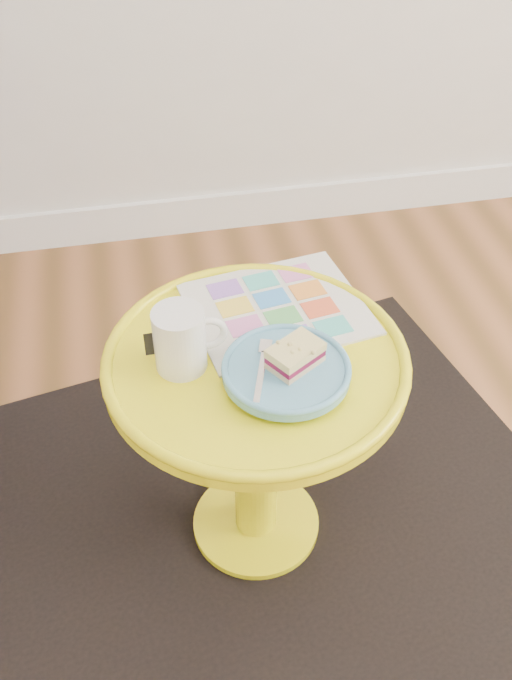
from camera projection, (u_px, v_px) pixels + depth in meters
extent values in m
cube|color=white|center=(274.00, 206.00, 2.40)|extent=(4.00, 0.02, 0.12)
cube|color=black|center=(256.00, 525.00, 1.58)|extent=(1.49, 1.34, 0.01)
cylinder|color=yellow|center=(256.00, 523.00, 1.57)|extent=(0.26, 0.26, 0.02)
cylinder|color=yellow|center=(256.00, 452.00, 1.42)|extent=(0.08, 0.08, 0.44)
cylinder|color=yellow|center=(256.00, 363.00, 1.27)|extent=(0.51, 0.51, 0.03)
cube|color=silver|center=(277.00, 309.00, 1.35)|extent=(0.34, 0.30, 0.01)
cylinder|color=white|center=(180.00, 340.00, 1.21)|extent=(0.08, 0.08, 0.11)
torus|color=white|center=(208.00, 333.00, 1.21)|extent=(0.06, 0.01, 0.06)
cylinder|color=#D1B78C|center=(178.00, 316.00, 1.18)|extent=(0.08, 0.08, 0.01)
cylinder|color=#599ABC|center=(286.00, 376.00, 1.21)|extent=(0.08, 0.08, 0.01)
cylinder|color=#599ABC|center=(286.00, 371.00, 1.21)|extent=(0.21, 0.21, 0.02)
cube|color=#D3BC8C|center=(295.00, 361.00, 1.20)|extent=(0.10, 0.09, 0.01)
cube|color=maroon|center=(295.00, 356.00, 1.20)|extent=(0.10, 0.09, 0.01)
cube|color=#EADB8C|center=(295.00, 350.00, 1.19)|extent=(0.10, 0.09, 0.01)
cube|color=silver|center=(261.00, 377.00, 1.18)|extent=(0.05, 0.11, 0.00)
cube|color=silver|center=(266.00, 347.00, 1.23)|extent=(0.03, 0.04, 0.00)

